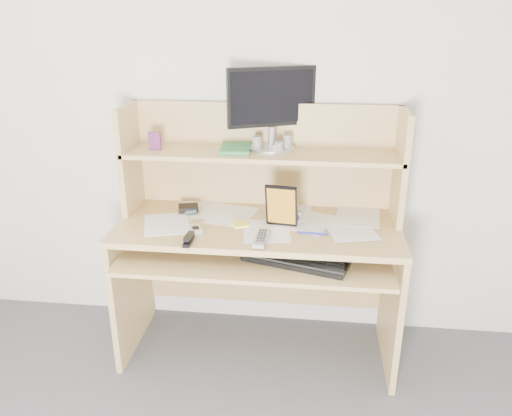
# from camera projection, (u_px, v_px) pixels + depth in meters

# --- Properties ---
(back_wall) EXTENTS (3.60, 0.04, 2.50)m
(back_wall) POSITION_uv_depth(u_px,v_px,m) (265.00, 112.00, 2.59)
(back_wall) COLOR beige
(back_wall) RESTS_ON floor
(desk) EXTENTS (1.40, 0.70, 1.30)m
(desk) POSITION_uv_depth(u_px,v_px,m) (260.00, 228.00, 2.57)
(desk) COLOR tan
(desk) RESTS_ON floor
(paper_clutter) EXTENTS (1.32, 0.54, 0.01)m
(paper_clutter) POSITION_uv_depth(u_px,v_px,m) (258.00, 224.00, 2.47)
(paper_clutter) COLOR white
(paper_clutter) RESTS_ON desk
(keyboard) EXTENTS (0.51, 0.30, 0.03)m
(keyboard) POSITION_uv_depth(u_px,v_px,m) (296.00, 259.00, 2.30)
(keyboard) COLOR black
(keyboard) RESTS_ON desk
(tv_remote) EXTENTS (0.07, 0.19, 0.02)m
(tv_remote) POSITION_uv_depth(u_px,v_px,m) (262.00, 238.00, 2.28)
(tv_remote) COLOR #969691
(tv_remote) RESTS_ON paper_clutter
(flip_phone) EXTENTS (0.08, 0.10, 0.02)m
(flip_phone) POSITION_uv_depth(u_px,v_px,m) (196.00, 228.00, 2.38)
(flip_phone) COLOR silver
(flip_phone) RESTS_ON paper_clutter
(stapler) EXTENTS (0.03, 0.12, 0.04)m
(stapler) POSITION_uv_depth(u_px,v_px,m) (188.00, 238.00, 2.26)
(stapler) COLOR black
(stapler) RESTS_ON paper_clutter
(wallet) EXTENTS (0.12, 0.11, 0.03)m
(wallet) POSITION_uv_depth(u_px,v_px,m) (188.00, 208.00, 2.63)
(wallet) COLOR black
(wallet) RESTS_ON paper_clutter
(sticky_note_pad) EXTENTS (0.10, 0.10, 0.01)m
(sticky_note_pad) POSITION_uv_depth(u_px,v_px,m) (240.00, 224.00, 2.46)
(sticky_note_pad) COLOR yellow
(sticky_note_pad) RESTS_ON desk
(digital_camera) EXTENTS (0.10, 0.05, 0.06)m
(digital_camera) POSITION_uv_depth(u_px,v_px,m) (292.00, 216.00, 2.48)
(digital_camera) COLOR #ABABAD
(digital_camera) RESTS_ON paper_clutter
(game_case) EXTENTS (0.15, 0.04, 0.22)m
(game_case) POSITION_uv_depth(u_px,v_px,m) (281.00, 206.00, 2.40)
(game_case) COLOR black
(game_case) RESTS_ON paper_clutter
(blue_pen) EXTENTS (0.15, 0.02, 0.01)m
(blue_pen) POSITION_uv_depth(u_px,v_px,m) (312.00, 233.00, 2.35)
(blue_pen) COLOR #161CAB
(blue_pen) RESTS_ON paper_clutter
(card_box) EXTENTS (0.07, 0.02, 0.09)m
(card_box) POSITION_uv_depth(u_px,v_px,m) (155.00, 141.00, 2.51)
(card_box) COLOR #AB161A
(card_box) RESTS_ON desk
(shelf_book) EXTENTS (0.16, 0.21, 0.02)m
(shelf_book) POSITION_uv_depth(u_px,v_px,m) (236.00, 148.00, 2.51)
(shelf_book) COLOR #34835B
(shelf_book) RESTS_ON desk
(chip_stack_a) EXTENTS (0.05, 0.05, 0.06)m
(chip_stack_a) POSITION_uv_depth(u_px,v_px,m) (279.00, 148.00, 2.45)
(chip_stack_a) COLOR black
(chip_stack_a) RESTS_ON desk
(chip_stack_b) EXTENTS (0.05, 0.05, 0.07)m
(chip_stack_b) POSITION_uv_depth(u_px,v_px,m) (257.00, 143.00, 2.51)
(chip_stack_b) COLOR white
(chip_stack_b) RESTS_ON desk
(chip_stack_c) EXTENTS (0.04, 0.04, 0.05)m
(chip_stack_c) POSITION_uv_depth(u_px,v_px,m) (275.00, 149.00, 2.44)
(chip_stack_c) COLOR black
(chip_stack_c) RESTS_ON desk
(chip_stack_d) EXTENTS (0.06, 0.06, 0.08)m
(chip_stack_d) POSITION_uv_depth(u_px,v_px,m) (287.00, 143.00, 2.51)
(chip_stack_d) COLOR silver
(chip_stack_d) RESTS_ON desk
(monitor) EXTENTS (0.44, 0.26, 0.40)m
(monitor) POSITION_uv_depth(u_px,v_px,m) (272.00, 106.00, 2.49)
(monitor) COLOR #B8B9BE
(monitor) RESTS_ON desk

